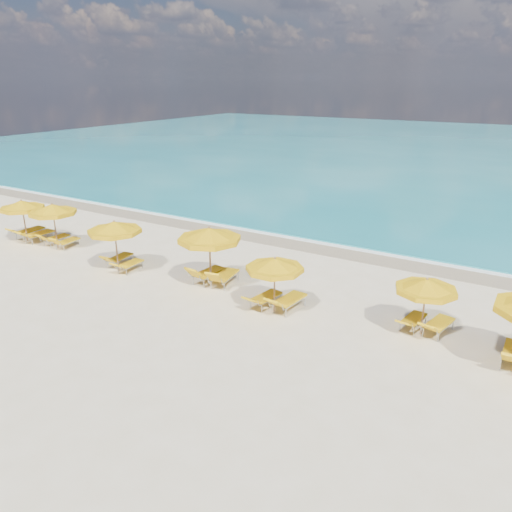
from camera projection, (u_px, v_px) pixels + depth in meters
The scene contains 23 objects.
ground_plane at pixel (237, 295), 19.91m from camera, with size 120.00×120.00×0.00m, color beige.
ocean at pixel (460, 151), 58.61m from camera, with size 120.00×80.00×0.30m, color #16767E.
wet_sand_band at pixel (315, 245), 25.87m from camera, with size 120.00×2.60×0.01m, color tan.
foam_line at pixel (321, 241), 26.52m from camera, with size 120.00×1.20×0.03m, color white.
whitecap_near at pixel (295, 196), 36.53m from camera, with size 14.00×0.36×0.05m, color white.
umbrella_0 at pixel (22, 206), 25.84m from camera, with size 2.90×2.90×2.26m.
umbrella_1 at pixel (53, 210), 24.78m from camera, with size 2.91×2.91×2.34m.
umbrella_2 at pixel (114, 228), 21.69m from camera, with size 2.61×2.61×2.38m.
umbrella_3 at pixel (209, 235), 19.97m from camera, with size 2.61×2.61×2.61m.
umbrella_4 at pixel (275, 265), 17.91m from camera, with size 2.79×2.79×2.16m.
umbrella_5 at pixel (426, 286), 16.28m from camera, with size 2.18×2.18×2.07m.
lounger_0_left at pixel (30, 233), 26.98m from camera, with size 0.69×2.00×0.81m.
lounger_0_right at pixel (39, 237), 26.41m from camera, with size 0.73×2.01×0.82m.
lounger_1_left at pixel (56, 240), 25.91m from camera, with size 0.64×1.72×0.78m.
lounger_1_right at pixel (67, 244), 25.40m from camera, with size 0.70×1.65×0.76m.
lounger_2_left at pixel (119, 261), 23.05m from camera, with size 0.76×1.79×0.75m.
lounger_2_right at pixel (130, 267), 22.34m from camera, with size 0.59×1.66×0.67m.
lounger_3_left at pixel (208, 276), 21.13m from camera, with size 0.84×2.00×0.96m.
lounger_3_right at pixel (224, 279), 20.80m from camera, with size 0.93×2.02×0.96m.
lounger_4_left at pixel (265, 301), 18.92m from camera, with size 0.85×1.87×0.70m.
lounger_4_right at pixel (288, 304), 18.57m from camera, with size 0.87×2.04×0.85m.
lounger_5_left at pixel (413, 322), 17.27m from camera, with size 0.77×1.71×0.62m.
lounger_5_right at pixel (438, 328), 16.85m from camera, with size 0.94×1.87×0.76m.
Camera 1 is at (10.06, -15.20, 8.19)m, focal length 35.00 mm.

